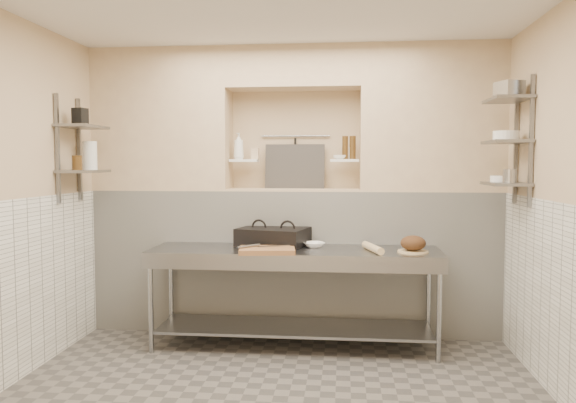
# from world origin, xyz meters

# --- Properties ---
(wall_back) EXTENTS (4.00, 0.10, 2.80)m
(wall_back) POSITION_xyz_m (0.00, 2.00, 1.40)
(wall_back) COLOR tan
(wall_back) RESTS_ON ground
(wall_front) EXTENTS (4.00, 0.10, 2.80)m
(wall_front) POSITION_xyz_m (0.00, -2.00, 1.40)
(wall_front) COLOR tan
(wall_front) RESTS_ON ground
(backwall_lower) EXTENTS (4.00, 0.40, 1.40)m
(backwall_lower) POSITION_xyz_m (0.00, 1.75, 0.70)
(backwall_lower) COLOR white
(backwall_lower) RESTS_ON floor
(alcove_sill) EXTENTS (1.30, 0.40, 0.02)m
(alcove_sill) POSITION_xyz_m (0.00, 1.75, 1.41)
(alcove_sill) COLOR tan
(alcove_sill) RESTS_ON backwall_lower
(backwall_pillar_left) EXTENTS (1.35, 0.40, 1.40)m
(backwall_pillar_left) POSITION_xyz_m (-1.33, 1.75, 2.10)
(backwall_pillar_left) COLOR tan
(backwall_pillar_left) RESTS_ON backwall_lower
(backwall_pillar_right) EXTENTS (1.35, 0.40, 1.40)m
(backwall_pillar_right) POSITION_xyz_m (1.33, 1.75, 2.10)
(backwall_pillar_right) COLOR tan
(backwall_pillar_right) RESTS_ON backwall_lower
(backwall_header) EXTENTS (1.30, 0.40, 0.40)m
(backwall_header) POSITION_xyz_m (0.00, 1.75, 2.60)
(backwall_header) COLOR tan
(backwall_header) RESTS_ON backwall_lower
(wainscot_left) EXTENTS (0.02, 3.90, 1.40)m
(wainscot_left) POSITION_xyz_m (-1.99, 0.00, 0.70)
(wainscot_left) COLOR white
(wainscot_left) RESTS_ON floor
(wainscot_right) EXTENTS (0.02, 3.90, 1.40)m
(wainscot_right) POSITION_xyz_m (1.99, 0.00, 0.70)
(wainscot_right) COLOR white
(wainscot_right) RESTS_ON floor
(alcove_shelf_left) EXTENTS (0.28, 0.16, 0.02)m
(alcove_shelf_left) POSITION_xyz_m (-0.50, 1.75, 1.70)
(alcove_shelf_left) COLOR white
(alcove_shelf_left) RESTS_ON backwall_lower
(alcove_shelf_right) EXTENTS (0.28, 0.16, 0.02)m
(alcove_shelf_right) POSITION_xyz_m (0.50, 1.75, 1.70)
(alcove_shelf_right) COLOR white
(alcove_shelf_right) RESTS_ON backwall_lower
(utensil_rail) EXTENTS (0.70, 0.02, 0.02)m
(utensil_rail) POSITION_xyz_m (0.00, 1.92, 1.95)
(utensil_rail) COLOR gray
(utensil_rail) RESTS_ON wall_back
(hanging_steel) EXTENTS (0.02, 0.02, 0.30)m
(hanging_steel) POSITION_xyz_m (0.00, 1.90, 1.78)
(hanging_steel) COLOR black
(hanging_steel) RESTS_ON utensil_rail
(splash_panel) EXTENTS (0.60, 0.08, 0.45)m
(splash_panel) POSITION_xyz_m (0.00, 1.85, 1.64)
(splash_panel) COLOR #383330
(splash_panel) RESTS_ON alcove_sill
(shelf_rail_left_a) EXTENTS (0.03, 0.03, 0.95)m
(shelf_rail_left_a) POSITION_xyz_m (-1.98, 1.25, 1.80)
(shelf_rail_left_a) COLOR slate
(shelf_rail_left_a) RESTS_ON wall_left
(shelf_rail_left_b) EXTENTS (0.03, 0.03, 0.95)m
(shelf_rail_left_b) POSITION_xyz_m (-1.98, 0.85, 1.80)
(shelf_rail_left_b) COLOR slate
(shelf_rail_left_b) RESTS_ON wall_left
(wall_shelf_left_lower) EXTENTS (0.30, 0.50, 0.02)m
(wall_shelf_left_lower) POSITION_xyz_m (-1.84, 1.05, 1.60)
(wall_shelf_left_lower) COLOR slate
(wall_shelf_left_lower) RESTS_ON wall_left
(wall_shelf_left_upper) EXTENTS (0.30, 0.50, 0.03)m
(wall_shelf_left_upper) POSITION_xyz_m (-1.84, 1.05, 2.00)
(wall_shelf_left_upper) COLOR slate
(wall_shelf_left_upper) RESTS_ON wall_left
(shelf_rail_right_a) EXTENTS (0.03, 0.03, 1.05)m
(shelf_rail_right_a) POSITION_xyz_m (1.98, 1.25, 1.85)
(shelf_rail_right_a) COLOR slate
(shelf_rail_right_a) RESTS_ON wall_right
(shelf_rail_right_b) EXTENTS (0.03, 0.03, 1.05)m
(shelf_rail_right_b) POSITION_xyz_m (1.98, 0.85, 1.85)
(shelf_rail_right_b) COLOR slate
(shelf_rail_right_b) RESTS_ON wall_right
(wall_shelf_right_lower) EXTENTS (0.30, 0.50, 0.02)m
(wall_shelf_right_lower) POSITION_xyz_m (1.84, 1.05, 1.50)
(wall_shelf_right_lower) COLOR slate
(wall_shelf_right_lower) RESTS_ON wall_right
(wall_shelf_right_mid) EXTENTS (0.30, 0.50, 0.02)m
(wall_shelf_right_mid) POSITION_xyz_m (1.84, 1.05, 1.85)
(wall_shelf_right_mid) COLOR slate
(wall_shelf_right_mid) RESTS_ON wall_right
(wall_shelf_right_upper) EXTENTS (0.30, 0.50, 0.03)m
(wall_shelf_right_upper) POSITION_xyz_m (1.84, 1.05, 2.20)
(wall_shelf_right_upper) COLOR slate
(wall_shelf_right_upper) RESTS_ON wall_right
(prep_table) EXTENTS (2.60, 0.70, 0.90)m
(prep_table) POSITION_xyz_m (0.05, 1.18, 0.64)
(prep_table) COLOR gray
(prep_table) RESTS_ON floor
(panini_press) EXTENTS (0.71, 0.59, 0.17)m
(panini_press) POSITION_xyz_m (-0.16, 1.39, 0.98)
(panini_press) COLOR black
(panini_press) RESTS_ON prep_table
(cutting_board) EXTENTS (0.51, 0.39, 0.04)m
(cutting_board) POSITION_xyz_m (-0.16, 0.97, 0.92)
(cutting_board) COLOR olive
(cutting_board) RESTS_ON prep_table
(knife_blade) EXTENTS (0.27, 0.16, 0.01)m
(knife_blade) POSITION_xyz_m (-0.11, 1.05, 0.95)
(knife_blade) COLOR gray
(knife_blade) RESTS_ON cutting_board
(tongs) EXTENTS (0.17, 0.20, 0.02)m
(tongs) POSITION_xyz_m (-0.32, 0.97, 0.96)
(tongs) COLOR gray
(tongs) RESTS_ON cutting_board
(mixing_bowl) EXTENTS (0.26, 0.26, 0.05)m
(mixing_bowl) POSITION_xyz_m (0.22, 1.32, 0.92)
(mixing_bowl) COLOR white
(mixing_bowl) RESTS_ON prep_table
(rolling_pin) EXTENTS (0.18, 0.43, 0.06)m
(rolling_pin) POSITION_xyz_m (0.75, 1.12, 0.93)
(rolling_pin) COLOR tan
(rolling_pin) RESTS_ON prep_table
(bread_board) EXTENTS (0.27, 0.27, 0.02)m
(bread_board) POSITION_xyz_m (1.10, 1.11, 0.91)
(bread_board) COLOR tan
(bread_board) RESTS_ON prep_table
(bread_loaf) EXTENTS (0.22, 0.22, 0.13)m
(bread_loaf) POSITION_xyz_m (1.10, 1.11, 0.98)
(bread_loaf) COLOR #4C2D19
(bread_loaf) RESTS_ON bread_board
(bottle_soap) EXTENTS (0.12, 0.12, 0.26)m
(bottle_soap) POSITION_xyz_m (-0.55, 1.73, 1.84)
(bottle_soap) COLOR white
(bottle_soap) RESTS_ON alcove_shelf_left
(jar_alcove) EXTENTS (0.07, 0.07, 0.11)m
(jar_alcove) POSITION_xyz_m (-0.39, 1.76, 1.77)
(jar_alcove) COLOR tan
(jar_alcove) RESTS_ON alcove_shelf_left
(bowl_alcove) EXTENTS (0.14, 0.14, 0.04)m
(bowl_alcove) POSITION_xyz_m (0.45, 1.74, 1.73)
(bowl_alcove) COLOR white
(bowl_alcove) RESTS_ON alcove_shelf_right
(condiment_a) EXTENTS (0.06, 0.06, 0.23)m
(condiment_a) POSITION_xyz_m (0.58, 1.76, 1.83)
(condiment_a) COLOR #432B11
(condiment_a) RESTS_ON alcove_shelf_right
(condiment_b) EXTENTS (0.06, 0.06, 0.23)m
(condiment_b) POSITION_xyz_m (0.50, 1.75, 1.83)
(condiment_b) COLOR #432B11
(condiment_b) RESTS_ON alcove_shelf_right
(condiment_c) EXTENTS (0.07, 0.07, 0.12)m
(condiment_c) POSITION_xyz_m (0.57, 1.77, 1.77)
(condiment_c) COLOR white
(condiment_c) RESTS_ON alcove_shelf_right
(jug_left) EXTENTS (0.13, 0.13, 0.26)m
(jug_left) POSITION_xyz_m (-1.84, 1.18, 1.74)
(jug_left) COLOR white
(jug_left) RESTS_ON wall_shelf_left_lower
(jar_left) EXTENTS (0.09, 0.09, 0.13)m
(jar_left) POSITION_xyz_m (-1.84, 0.93, 1.68)
(jar_left) COLOR #432B11
(jar_left) RESTS_ON wall_shelf_left_lower
(box_left_upper) EXTENTS (0.12, 0.12, 0.15)m
(box_left_upper) POSITION_xyz_m (-1.84, 1.01, 2.09)
(box_left_upper) COLOR black
(box_left_upper) RESTS_ON wall_shelf_left_upper
(bowl_right) EXTENTS (0.18, 0.18, 0.05)m
(bowl_right) POSITION_xyz_m (1.84, 1.19, 1.54)
(bowl_right) COLOR white
(bowl_right) RESTS_ON wall_shelf_right_lower
(canister_right) EXTENTS (0.11, 0.11, 0.11)m
(canister_right) POSITION_xyz_m (1.84, 0.93, 1.57)
(canister_right) COLOR gray
(canister_right) RESTS_ON wall_shelf_right_lower
(bowl_right_mid) EXTENTS (0.21, 0.21, 0.08)m
(bowl_right_mid) POSITION_xyz_m (1.84, 1.06, 1.90)
(bowl_right_mid) COLOR white
(bowl_right_mid) RESTS_ON wall_shelf_right_mid
(basket_right) EXTENTS (0.23, 0.25, 0.13)m
(basket_right) POSITION_xyz_m (1.84, 1.01, 2.28)
(basket_right) COLOR gray
(basket_right) RESTS_ON wall_shelf_right_upper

